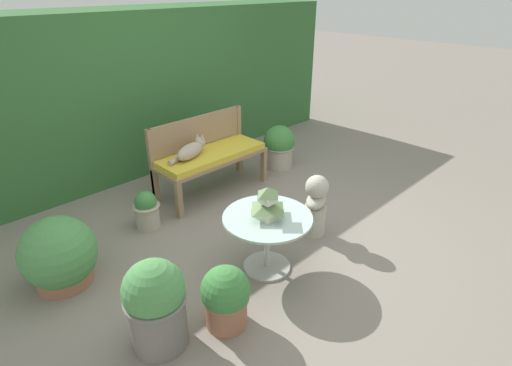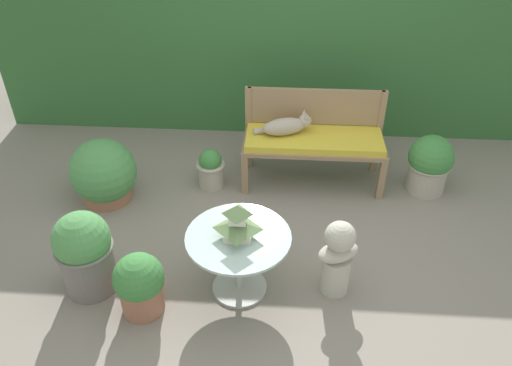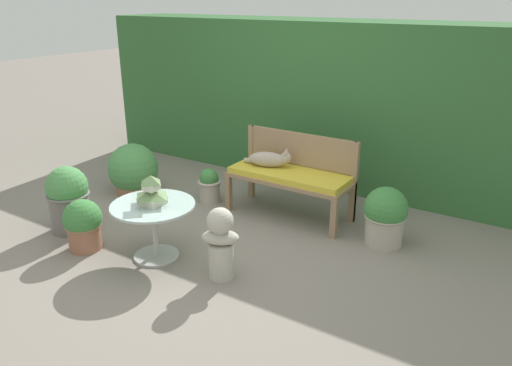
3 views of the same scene
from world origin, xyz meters
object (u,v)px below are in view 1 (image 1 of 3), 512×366
patio_table (267,228)px  potted_plant_patio_mid (147,210)px  garden_bench (212,158)px  potted_plant_hedge_corner (59,256)px  potted_plant_path_edge (279,146)px  cat (191,150)px  pagoda_birdhouse (268,204)px  potted_plant_table_near (156,304)px  garden_bust (316,205)px  potted_plant_bench_right (226,297)px

patio_table → potted_plant_patio_mid: bearing=106.9°
garden_bench → potted_plant_hedge_corner: size_ratio=2.20×
garden_bench → potted_plant_path_edge: potted_plant_path_edge is taller
potted_plant_hedge_corner → potted_plant_path_edge: potted_plant_hedge_corner is taller
cat → pagoda_birdhouse: bearing=-120.1°
patio_table → pagoda_birdhouse: bearing=-135.0°
garden_bench → potted_plant_patio_mid: size_ratio=3.32×
garden_bench → pagoda_birdhouse: pagoda_birdhouse is taller
potted_plant_hedge_corner → potted_plant_table_near: bearing=-78.3°
pagoda_birdhouse → cat: bearing=78.2°
garden_bench → pagoda_birdhouse: (-0.57, -1.44, 0.20)m
cat → garden_bust: size_ratio=0.86×
garden_bust → potted_plant_hedge_corner: 2.27m
cat → potted_plant_path_edge: 1.37m
potted_plant_bench_right → potted_plant_patio_mid: 1.57m
garden_bust → potted_plant_path_edge: (0.94, 1.34, -0.04)m
potted_plant_hedge_corner → potted_plant_path_edge: size_ratio=1.05×
potted_plant_hedge_corner → cat: bearing=14.7°
pagoda_birdhouse → potted_plant_table_near: pagoda_birdhouse is taller
cat → potted_plant_patio_mid: 0.82m
garden_bench → potted_plant_hedge_corner: 1.95m
cat → garden_bust: bearing=-92.6°
garden_bench → patio_table: patio_table is taller
potted_plant_hedge_corner → potted_plant_path_edge: 3.00m
patio_table → pagoda_birdhouse: (-0.00, -0.00, 0.22)m
cat → potted_plant_path_edge: cat is taller
potted_plant_patio_mid → garden_bench: bearing=8.4°
cat → potted_plant_bench_right: cat is taller
potted_plant_hedge_corner → garden_bust: bearing=-26.1°
pagoda_birdhouse → potted_plant_table_near: (-1.11, -0.05, -0.29)m
garden_bust → potted_plant_path_edge: bearing=28.6°
potted_plant_table_near → cat: bearing=47.0°
garden_bench → patio_table: 1.55m
potted_plant_bench_right → potted_plant_hedge_corner: bearing=117.4°
pagoda_birdhouse → potted_plant_table_near: 1.15m
potted_plant_bench_right → potted_plant_table_near: bearing=156.4°
patio_table → potted_plant_table_near: potted_plant_table_near is taller
potted_plant_table_near → garden_bench: bearing=41.7°
pagoda_birdhouse → potted_plant_hedge_corner: bearing=142.1°
cat → potted_plant_patio_mid: cat is taller
garden_bench → potted_plant_patio_mid: (-0.96, -0.14, -0.24)m
patio_table → potted_plant_table_near: 1.11m
garden_bust → potted_plant_patio_mid: garden_bust is taller
potted_plant_bench_right → potted_plant_path_edge: potted_plant_path_edge is taller
garden_bust → pagoda_birdhouse: bearing=156.9°
potted_plant_patio_mid → potted_plant_table_near: bearing=-117.8°
garden_bust → potted_plant_table_near: 1.82m
garden_bust → potted_plant_bench_right: bearing=165.2°
potted_plant_bench_right → potted_plant_patio_mid: (0.28, 1.54, -0.05)m
potted_plant_path_edge → potted_plant_patio_mid: size_ratio=1.44×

